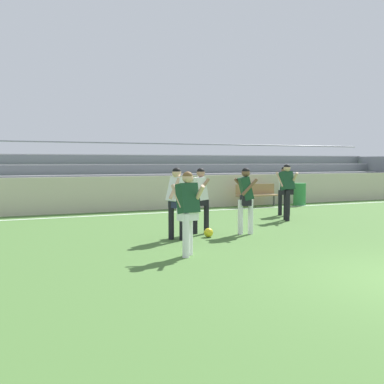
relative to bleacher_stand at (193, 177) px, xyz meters
name	(u,v)px	position (x,y,z in m)	size (l,w,h in m)	color
field_line_sideline	(155,213)	(-3.18, -3.36, -1.12)	(44.00, 0.12, 0.01)	white
sideline_wall	(142,193)	(-3.18, -2.15, -0.50)	(48.00, 0.16, 1.26)	beige
bleacher_stand	(193,177)	(0.00, 0.00, 0.00)	(21.71, 3.23, 2.63)	#B2B2B7
bench_far_left	(257,193)	(1.40, -2.84, -0.58)	(1.80, 0.40, 0.90)	#99754C
trash_bin	(300,194)	(3.35, -3.06, -0.67)	(0.51, 0.51, 0.91)	#2D7F3D
player_dark_wide_right	(246,195)	(-3.16, -9.17, -0.15)	(0.45, 0.59, 1.64)	white
player_white_wide_left	(201,195)	(-4.11, -8.59, -0.16)	(0.48, 0.53, 1.64)	black
player_white_deep_cover	(284,186)	(0.41, -5.96, -0.16)	(0.42, 0.51, 1.63)	black
player_dark_overlapping	(287,187)	(-0.43, -7.21, -0.10)	(0.44, 0.58, 1.72)	black
player_white_trailing_run	(177,197)	(-5.06, -9.23, -0.14)	(0.58, 0.46, 1.66)	black
player_dark_pressing_high	(188,206)	(-5.74, -11.19, -0.18)	(0.46, 0.59, 1.61)	white
soccer_ball	(209,233)	(-4.22, -9.21, -1.02)	(0.22, 0.22, 0.22)	yellow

